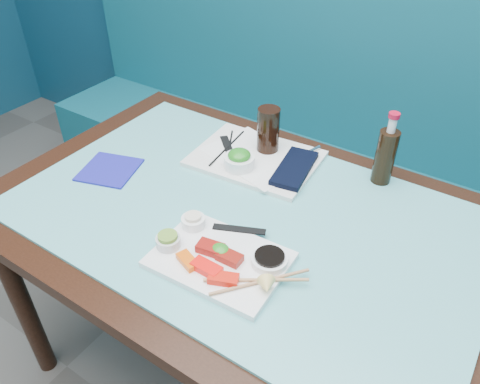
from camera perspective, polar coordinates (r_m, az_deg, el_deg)
The scene contains 34 objects.
booth_bench at distance 2.09m, azimuth 13.21°, elevation 1.74°, with size 3.00×0.56×1.17m.
dining_table at distance 1.30m, azimuth 0.54°, elevation -5.65°, with size 1.40×0.90×0.75m.
glass_top at distance 1.25m, azimuth 0.56°, elevation -2.71°, with size 1.22×0.76×0.01m, color #5CB4B8.
sashimi_plate at distance 1.11m, azimuth -2.49°, elevation -8.25°, with size 0.31×0.22×0.02m, color white.
salmon_left at distance 1.09m, azimuth -6.38°, elevation -8.32°, with size 0.06×0.03×0.01m, color #F55A09.
salmon_mid at distance 1.07m, azimuth -4.10°, elevation -9.21°, with size 0.07×0.03×0.02m, color #FF100A.
salmon_right at distance 1.04m, azimuth -2.03°, elevation -10.52°, with size 0.07×0.03×0.02m, color red.
tuna_left at distance 1.11m, azimuth -3.64°, elevation -6.82°, with size 0.06×0.04×0.02m, color maroon.
tuna_right at distance 1.09m, azimuth -1.28°, elevation -7.98°, with size 0.06×0.04×0.02m, color maroon.
seaweed_garnish at distance 1.10m, azimuth -2.43°, elevation -7.09°, with size 0.05×0.04×0.03m, color #277F1D.
ramekin_wasabi at distance 1.13m, azimuth -8.74°, elevation -6.00°, with size 0.06×0.06×0.02m, color silver.
wasabi_fill at distance 1.12m, azimuth -8.82°, elevation -5.35°, with size 0.05×0.05×0.01m, color olive.
ramekin_ginger at distance 1.18m, azimuth -5.72°, elevation -3.62°, with size 0.06×0.06×0.03m, color white.
ginger_fill at distance 1.17m, azimuth -5.77°, elevation -2.99°, with size 0.04×0.04×0.01m, color beige.
soy_dish at distance 1.08m, azimuth 3.61°, elevation -8.25°, with size 0.09×0.09×0.02m, color white.
soy_fill at distance 1.08m, azimuth 3.63°, elevation -7.81°, with size 0.07×0.07×0.01m, color black.
lemon_wedge at distance 1.01m, azimuth 3.26°, elevation -11.36°, with size 0.04×0.04×0.03m, color #FFDD78.
chopstick_sleeve at distance 1.17m, azimuth -0.10°, elevation -4.56°, with size 0.13×0.02×0.00m, color black.
wooden_chopstick_a at distance 1.05m, azimuth 1.99°, elevation -10.66°, with size 0.01×0.01×0.23m, color tan.
wooden_chopstick_b at distance 1.04m, azimuth 2.46°, elevation -10.89°, with size 0.01×0.01×0.23m, color #B27C53.
serving_tray at distance 1.44m, azimuth 1.90°, elevation 4.12°, with size 0.37×0.28×0.01m, color white.
paper_placemat at distance 1.44m, azimuth 1.90°, elevation 4.38°, with size 0.30×0.21×0.00m, color white.
seaweed_bowl at distance 1.38m, azimuth -0.09°, elevation 3.70°, with size 0.09×0.09×0.04m, color white.
seaweed_salad at distance 1.37m, azimuth -0.09°, elevation 4.51°, with size 0.07×0.07×0.03m, color #237E1D.
cola_glass at distance 1.44m, azimuth 3.47°, elevation 7.57°, with size 0.07×0.07×0.14m, color black.
navy_pouch at distance 1.38m, azimuth 6.66°, elevation 2.91°, with size 0.09×0.20×0.02m, color black.
fork at distance 1.47m, azimuth 8.40°, elevation 4.84°, with size 0.01×0.01×0.10m, color silver.
black_chopstick_a at distance 1.48m, azimuth -1.57°, elevation 5.43°, with size 0.01×0.01×0.23m, color black.
black_chopstick_b at distance 1.47m, azimuth -1.32°, elevation 5.33°, with size 0.01×0.01×0.22m, color black.
tray_sleeve at distance 1.48m, azimuth -1.44°, elevation 5.35°, with size 0.03×0.15×0.00m, color black.
cola_bottle_body at distance 1.38m, azimuth 17.27°, elevation 4.09°, with size 0.06×0.06×0.16m, color black.
cola_bottle_neck at distance 1.33m, azimuth 18.07°, elevation 7.79°, with size 0.02×0.02×0.04m, color silver.
cola_bottle_cap at distance 1.31m, azimuth 18.31°, elevation 8.86°, with size 0.03×0.03×0.01m, color #B80B28.
blue_napkin at distance 1.45m, azimuth -15.62°, elevation 2.64°, with size 0.16×0.16×0.01m, color #1A1B94.
Camera 1 is at (0.52, 0.65, 1.56)m, focal length 35.00 mm.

